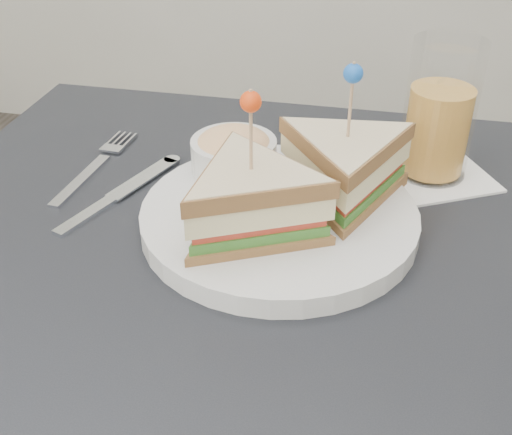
# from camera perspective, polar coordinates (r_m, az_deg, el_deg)

# --- Properties ---
(table) EXTENTS (0.80, 0.80, 0.75)m
(table) POSITION_cam_1_polar(r_m,az_deg,el_deg) (0.69, -0.99, -9.06)
(table) COLOR black
(table) RESTS_ON ground
(plate_meal) EXTENTS (0.34, 0.32, 0.18)m
(plate_meal) POSITION_cam_1_polar(r_m,az_deg,el_deg) (0.67, 2.86, 2.68)
(plate_meal) COLOR silver
(plate_meal) RESTS_ON table
(cutlery_fork) EXTENTS (0.04, 0.19, 0.01)m
(cutlery_fork) POSITION_cam_1_polar(r_m,az_deg,el_deg) (0.84, -13.87, 4.73)
(cutlery_fork) COLOR silver
(cutlery_fork) RESTS_ON table
(cutlery_knife) EXTENTS (0.09, 0.20, 0.01)m
(cutlery_knife) POSITION_cam_1_polar(r_m,az_deg,el_deg) (0.76, -12.27, 1.92)
(cutlery_knife) COLOR white
(cutlery_knife) RESTS_ON table
(drink_set) EXTENTS (0.18, 0.18, 0.17)m
(drink_set) POSITION_cam_1_polar(r_m,az_deg,el_deg) (0.79, 15.94, 8.46)
(drink_set) COLOR white
(drink_set) RESTS_ON table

